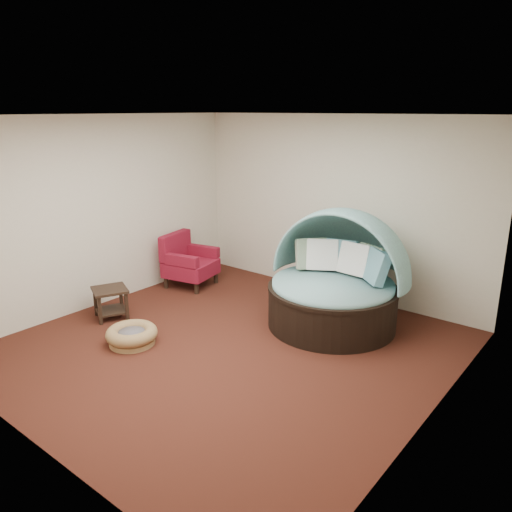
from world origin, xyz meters
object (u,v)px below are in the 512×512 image
Objects in this scene: canopy_daybed at (337,272)px; side_table at (110,299)px; pet_basket at (132,335)px; red_armchair at (188,262)px.

canopy_daybed reaches higher than side_table.
red_armchair is at bearing 117.56° from pet_basket.
red_armchair reaches higher than side_table.
red_armchair is (-1.04, 1.99, 0.29)m from pet_basket.
pet_basket is at bearing -20.85° from side_table.
canopy_daybed is 3.25× the size of side_table.
red_armchair is at bearing 94.80° from side_table.
side_table is at bearing 159.15° from pet_basket.
red_armchair is (-2.72, -0.18, -0.34)m from canopy_daybed.
side_table is (0.14, -1.65, -0.12)m from red_armchair.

